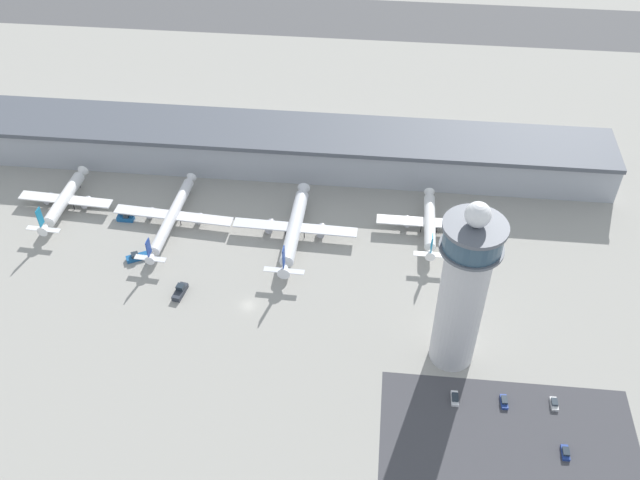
% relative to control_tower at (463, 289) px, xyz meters
% --- Properties ---
extents(ground_plane, '(1000.00, 1000.00, 0.00)m').
position_rel_control_tower_xyz_m(ground_plane, '(-58.56, 12.54, -26.22)').
color(ground_plane, '#9E9B93').
extents(terminal_building, '(233.36, 25.00, 15.04)m').
position_rel_control_tower_xyz_m(terminal_building, '(-58.56, 82.54, -18.61)').
color(terminal_building, '#A3A8B2').
rests_on(terminal_building, ground).
extents(runway_strip, '(350.05, 44.00, 0.01)m').
position_rel_control_tower_xyz_m(runway_strip, '(-58.56, 204.59, -26.22)').
color(runway_strip, '#515154').
rests_on(runway_strip, ground).
extents(control_tower, '(15.56, 15.56, 54.02)m').
position_rel_control_tower_xyz_m(control_tower, '(0.00, 0.00, 0.00)').
color(control_tower, '#BCBCC1').
rests_on(control_tower, ground).
extents(parking_lot_surface, '(64.00, 40.00, 0.01)m').
position_rel_control_tower_xyz_m(parking_lot_surface, '(13.57, -27.61, -26.22)').
color(parking_lot_surface, '#424247').
rests_on(parking_lot_surface, ground).
extents(airplane_gate_alpha, '(32.41, 33.40, 12.37)m').
position_rel_control_tower_xyz_m(airplane_gate_alpha, '(-127.95, 50.32, -22.37)').
color(airplane_gate_alpha, white).
rests_on(airplane_gate_alpha, ground).
extents(airplane_gate_bravo, '(40.28, 43.29, 11.19)m').
position_rel_control_tower_xyz_m(airplane_gate_bravo, '(-89.61, 45.79, -22.56)').
color(airplane_gate_bravo, white).
rests_on(airplane_gate_bravo, ground).
extents(airplane_gate_charlie, '(40.38, 42.06, 13.58)m').
position_rel_control_tower_xyz_m(airplane_gate_charlie, '(-48.72, 43.42, -22.06)').
color(airplane_gate_charlie, silver).
rests_on(airplane_gate_charlie, ground).
extents(airplane_gate_delta, '(34.43, 32.32, 12.05)m').
position_rel_control_tower_xyz_m(airplane_gate_delta, '(-5.40, 50.18, -21.98)').
color(airplane_gate_delta, white).
rests_on(airplane_gate_delta, ground).
extents(service_truck_catering, '(5.56, 2.48, 2.94)m').
position_rel_control_tower_xyz_m(service_truck_catering, '(-105.95, 46.34, -25.20)').
color(service_truck_catering, black).
rests_on(service_truck_catering, ground).
extents(service_truck_fuel, '(3.68, 7.15, 3.00)m').
position_rel_control_tower_xyz_m(service_truck_fuel, '(-79.70, 15.19, -25.18)').
color(service_truck_fuel, black).
rests_on(service_truck_fuel, ground).
extents(service_truck_baggage, '(7.42, 5.48, 2.44)m').
position_rel_control_tower_xyz_m(service_truck_baggage, '(-96.83, 28.59, -25.38)').
color(service_truck_baggage, black).
rests_on(service_truck_baggage, ground).
extents(car_yellow_taxi, '(1.82, 4.05, 1.51)m').
position_rel_control_tower_xyz_m(car_yellow_taxi, '(26.10, -13.77, -25.64)').
color(car_yellow_taxi, black).
rests_on(car_yellow_taxi, ground).
extents(car_grey_coupe, '(1.86, 4.39, 1.48)m').
position_rel_control_tower_xyz_m(car_grey_coupe, '(13.29, -14.41, -25.65)').
color(car_grey_coupe, black).
rests_on(car_grey_coupe, ground).
extents(car_navy_sedan, '(1.92, 4.53, 1.57)m').
position_rel_control_tower_xyz_m(car_navy_sedan, '(0.58, -14.72, -25.61)').
color(car_navy_sedan, black).
rests_on(car_navy_sedan, ground).
extents(car_silver_sedan, '(1.79, 4.16, 1.57)m').
position_rel_control_tower_xyz_m(car_silver_sedan, '(26.85, -27.92, -25.61)').
color(car_silver_sedan, black).
rests_on(car_silver_sedan, ground).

